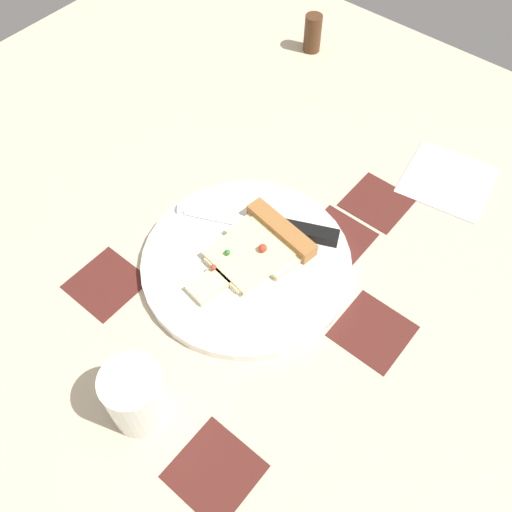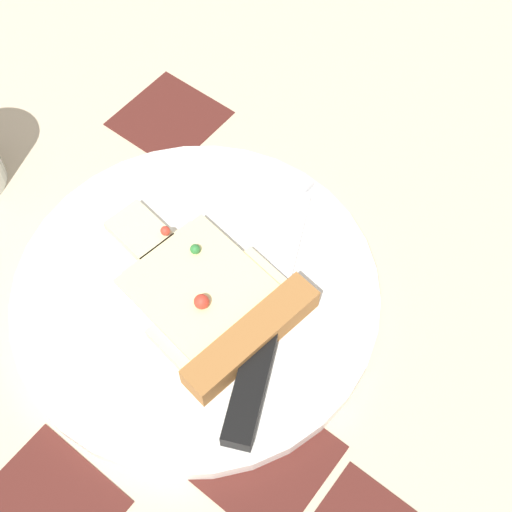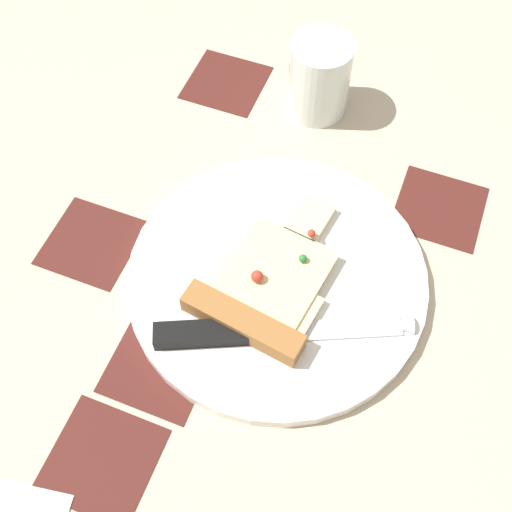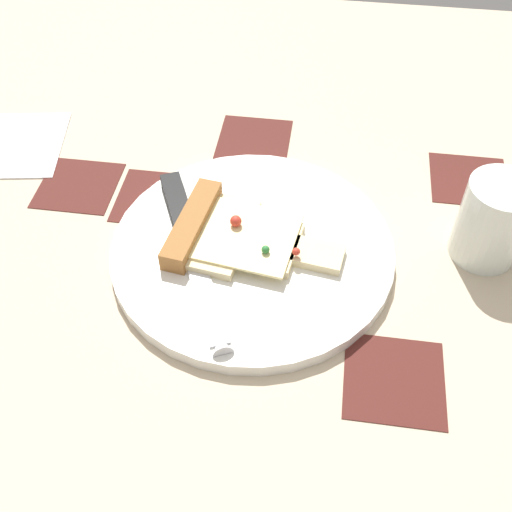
{
  "view_description": "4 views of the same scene",
  "coord_description": "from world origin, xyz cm",
  "px_view_note": "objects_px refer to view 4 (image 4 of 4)",
  "views": [
    {
      "loc": [
        -35.9,
        33.37,
        65.51
      ],
      "look_at": [
        -8.2,
        -0.1,
        3.83
      ],
      "focal_mm": 39.11,
      "sensor_mm": 36.0,
      "label": 1
    },
    {
      "loc": [
        -24.62,
        -20.32,
        50.25
      ],
      "look_at": [
        -2.59,
        -3.06,
        4.41
      ],
      "focal_mm": 48.74,
      "sensor_mm": 36.0,
      "label": 2
    },
    {
      "loc": [
        2.99,
        -30.22,
        57.26
      ],
      "look_at": [
        -8.98,
        0.59,
        2.62
      ],
      "focal_mm": 45.9,
      "sensor_mm": 36.0,
      "label": 3
    },
    {
      "loc": [
        36.41,
        6.45,
        48.61
      ],
      "look_at": [
        -2.78,
        0.9,
        4.09
      ],
      "focal_mm": 43.16,
      "sensor_mm": 36.0,
      "label": 4
    }
  ],
  "objects_px": {
    "pizza_slice": "(232,235)",
    "plate": "(256,250)",
    "knife": "(188,238)",
    "drinking_glass": "(493,221)",
    "napkin": "(11,144)"
  },
  "relations": [
    {
      "from": "plate",
      "to": "knife",
      "type": "bearing_deg",
      "value": -85.38
    },
    {
      "from": "pizza_slice",
      "to": "knife",
      "type": "bearing_deg",
      "value": -69.53
    },
    {
      "from": "knife",
      "to": "plate",
      "type": "bearing_deg",
      "value": 159.94
    },
    {
      "from": "plate",
      "to": "pizza_slice",
      "type": "bearing_deg",
      "value": -98.38
    },
    {
      "from": "pizza_slice",
      "to": "drinking_glass",
      "type": "xyz_separation_m",
      "value": [
        -0.04,
        0.26,
        0.02
      ]
    },
    {
      "from": "knife",
      "to": "drinking_glass",
      "type": "height_order",
      "value": "drinking_glass"
    },
    {
      "from": "pizza_slice",
      "to": "plate",
      "type": "bearing_deg",
      "value": 89.99
    },
    {
      "from": "knife",
      "to": "drinking_glass",
      "type": "relative_size",
      "value": 2.48
    },
    {
      "from": "plate",
      "to": "napkin",
      "type": "bearing_deg",
      "value": -112.89
    },
    {
      "from": "plate",
      "to": "pizza_slice",
      "type": "xyz_separation_m",
      "value": [
        -0.0,
        -0.03,
        0.02
      ]
    },
    {
      "from": "plate",
      "to": "pizza_slice",
      "type": "height_order",
      "value": "pizza_slice"
    },
    {
      "from": "drinking_glass",
      "to": "napkin",
      "type": "bearing_deg",
      "value": -100.11
    },
    {
      "from": "pizza_slice",
      "to": "knife",
      "type": "relative_size",
      "value": 0.81
    },
    {
      "from": "plate",
      "to": "knife",
      "type": "height_order",
      "value": "knife"
    },
    {
      "from": "knife",
      "to": "napkin",
      "type": "bearing_deg",
      "value": -53.83
    }
  ]
}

